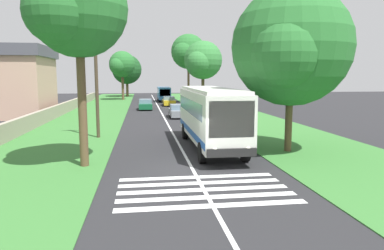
{
  "coord_description": "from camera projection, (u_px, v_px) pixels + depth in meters",
  "views": [
    {
      "loc": [
        -16.9,
        2.37,
        4.46
      ],
      "look_at": [
        3.85,
        -0.54,
        1.6
      ],
      "focal_mm": 33.54,
      "sensor_mm": 36.0,
      "label": 1
    }
  ],
  "objects": [
    {
      "name": "roadside_tree_right_1",
      "position": [
        202.0,
        61.0,
        50.01
      ],
      "size": [
        6.36,
        5.34,
        9.33
      ],
      "color": "#4C3826",
      "rests_on": "grass_verge_right"
    },
    {
      "name": "roadside_wall",
      "position": [
        48.0,
        115.0,
        35.45
      ],
      "size": [
        70.0,
        0.4,
        1.29
      ],
      "primitive_type": "cube",
      "color": "#9E937F",
      "rests_on": "grass_verge_left"
    },
    {
      "name": "zebra_crossing",
      "position": [
        204.0,
        190.0,
        14.19
      ],
      "size": [
        4.05,
        6.8,
        0.01
      ],
      "color": "silver",
      "rests_on": "ground"
    },
    {
      "name": "roadside_tree_right_2",
      "position": [
        288.0,
        49.0,
        20.7
      ],
      "size": [
        7.78,
        6.86,
        9.55
      ],
      "color": "brown",
      "rests_on": "grass_verge_right"
    },
    {
      "name": "centre_line",
      "position": [
        169.0,
        126.0,
        32.23
      ],
      "size": [
        110.0,
        0.16,
        0.01
      ],
      "primitive_type": "cube",
      "color": "silver",
      "rests_on": "ground"
    },
    {
      "name": "ground",
      "position": [
        192.0,
        168.0,
        17.51
      ],
      "size": [
        160.0,
        160.0,
        0.0
      ],
      "primitive_type": "plane",
      "color": "#262628"
    },
    {
      "name": "roadside_tree_right_0",
      "position": [
        187.0,
        53.0,
        58.38
      ],
      "size": [
        6.83,
        5.65,
        11.23
      ],
      "color": "brown",
      "rests_on": "grass_verge_right"
    },
    {
      "name": "trailing_car_2",
      "position": [
        169.0,
        101.0,
        54.63
      ],
      "size": [
        4.3,
        1.78,
        1.43
      ],
      "color": "gold",
      "rests_on": "ground"
    },
    {
      "name": "roadside_tree_left_0",
      "position": [
        122.0,
        65.0,
        66.89
      ],
      "size": [
        5.83,
        4.86,
        9.09
      ],
      "color": "brown",
      "rests_on": "grass_verge_left"
    },
    {
      "name": "trailing_car_0",
      "position": [
        178.0,
        111.0,
        39.0
      ],
      "size": [
        4.3,
        1.78,
        1.43
      ],
      "color": "gray",
      "rests_on": "ground"
    },
    {
      "name": "trailing_minibus_0",
      "position": [
        164.0,
        93.0,
        63.69
      ],
      "size": [
        6.0,
        2.14,
        2.53
      ],
      "color": "teal",
      "rests_on": "ground"
    },
    {
      "name": "grass_verge_left",
      "position": [
        75.0,
        128.0,
        31.1
      ],
      "size": [
        120.0,
        8.0,
        0.04
      ],
      "primitive_type": "cube",
      "color": "#387533",
      "rests_on": "ground"
    },
    {
      "name": "roadside_tree_left_1",
      "position": [
        76.0,
        12.0,
        16.89
      ],
      "size": [
        5.6,
        4.63,
        9.91
      ],
      "color": "brown",
      "rests_on": "grass_verge_left"
    },
    {
      "name": "roadside_building",
      "position": [
        10.0,
        81.0,
        39.45
      ],
      "size": [
        9.09,
        8.63,
        7.7
      ],
      "color": "tan",
      "rests_on": "ground"
    },
    {
      "name": "trailing_car_1",
      "position": [
        145.0,
        105.0,
        48.09
      ],
      "size": [
        4.3,
        1.78,
        1.43
      ],
      "color": "#145933",
      "rests_on": "ground"
    },
    {
      "name": "grass_verge_right",
      "position": [
        257.0,
        124.0,
        33.36
      ],
      "size": [
        120.0,
        8.0,
        0.04
      ],
      "primitive_type": "cube",
      "color": "#387533",
      "rests_on": "ground"
    },
    {
      "name": "coach_bus",
      "position": [
        210.0,
        114.0,
        22.26
      ],
      "size": [
        11.16,
        2.62,
        3.73
      ],
      "color": "silver",
      "rests_on": "ground"
    },
    {
      "name": "utility_pole",
      "position": [
        96.0,
        75.0,
        25.48
      ],
      "size": [
        0.24,
        1.4,
        8.77
      ],
      "color": "#473828",
      "rests_on": "grass_verge_left"
    },
    {
      "name": "roadside_tree_left_2",
      "position": [
        126.0,
        70.0,
        77.87
      ],
      "size": [
        7.44,
        6.36,
        9.06
      ],
      "color": "brown",
      "rests_on": "grass_verge_left"
    }
  ]
}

